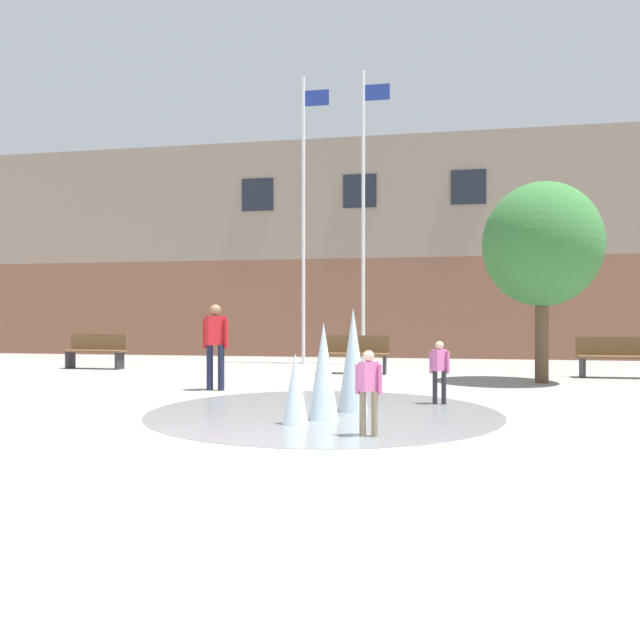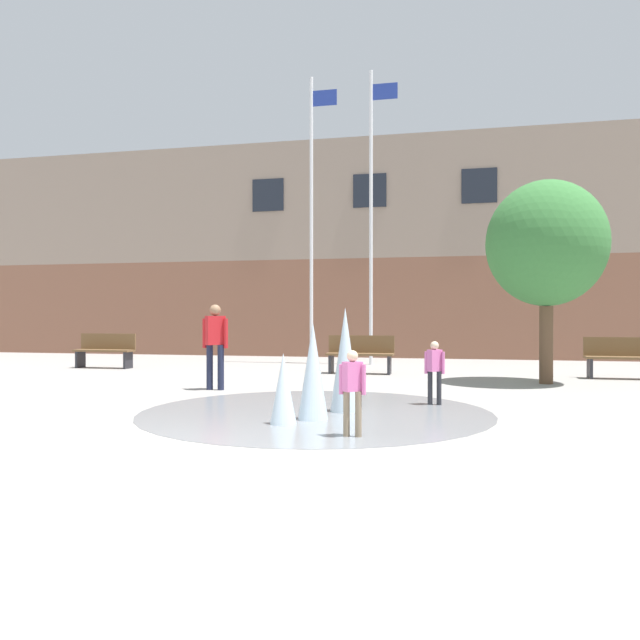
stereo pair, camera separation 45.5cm
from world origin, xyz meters
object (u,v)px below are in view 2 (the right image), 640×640
flagpole_right (372,209)px  street_tree_near_building (546,244)px  child_running (352,386)px  flagpole_left (312,212)px  park_bench_under_left_flagpole (360,354)px  child_in_fountain (435,368)px  park_bench_left_of_flagpoles (105,350)px  adult_watching (215,340)px  park_bench_center (623,357)px

flagpole_right → street_tree_near_building: 6.13m
child_running → flagpole_left: (-2.97, 10.59, 3.82)m
child_running → flagpole_right: flagpole_right is taller
park_bench_under_left_flagpole → child_in_fountain: (1.93, -4.97, 0.10)m
park_bench_left_of_flagpoles → adult_watching: (4.73, -3.99, 0.45)m
child_running → park_bench_left_of_flagpoles: bearing=-87.9°
flagpole_right → park_bench_center: bearing=-25.5°
park_bench_under_left_flagpole → child_running: bearing=-81.8°
adult_watching → street_tree_near_building: (6.16, 2.45, 1.90)m
park_bench_center → street_tree_near_building: (-1.79, -1.41, 2.36)m
park_bench_under_left_flagpole → adult_watching: 4.43m
child_running → flagpole_right: bearing=-126.6°
child_running → flagpole_left: 11.64m
adult_watching → flagpole_left: bearing=46.8°
park_bench_left_of_flagpoles → adult_watching: bearing=-40.2°
child_in_fountain → flagpole_right: size_ratio=0.12×
flagpole_left → flagpole_right: flagpole_right is taller
park_bench_left_of_flagpoles → child_running: 11.22m
park_bench_center → park_bench_under_left_flagpole: bearing=-179.9°
park_bench_center → child_in_fountain: (-3.89, -4.97, 0.10)m
park_bench_center → adult_watching: size_ratio=1.01×
park_bench_under_left_flagpole → park_bench_center: same height
park_bench_under_left_flagpole → street_tree_near_building: street_tree_near_building is taller
child_in_fountain → street_tree_near_building: street_tree_near_building is taller
child_running → adult_watching: size_ratio=0.62×
park_bench_under_left_flagpole → flagpole_left: (-1.85, 2.83, 3.91)m
park_bench_left_of_flagpoles → child_running: size_ratio=1.62×
park_bench_left_of_flagpoles → street_tree_near_building: 11.25m
park_bench_center → flagpole_right: 7.66m
flagpole_right → flagpole_left: bearing=180.0°
park_bench_under_left_flagpole → flagpole_left: size_ratio=0.19×
child_in_fountain → park_bench_left_of_flagpoles: bearing=-73.4°
child_in_fountain → flagpole_left: (-3.78, 7.80, 3.82)m
park_bench_left_of_flagpoles → flagpole_left: size_ratio=0.19×
park_bench_left_of_flagpoles → street_tree_near_building: size_ratio=0.39×
child_running → adult_watching: bearing=-93.5°
child_running → flagpole_right: 11.33m
park_bench_under_left_flagpole → child_in_fountain: child_in_fountain is taller
park_bench_under_left_flagpole → park_bench_left_of_flagpoles: bearing=178.9°
flagpole_right → park_bench_left_of_flagpoles: bearing=-158.2°
park_bench_center → child_running: size_ratio=1.62×
child_running → street_tree_near_building: size_ratio=0.24×
park_bench_left_of_flagpoles → park_bench_under_left_flagpole: bearing=-1.1°
park_bench_left_of_flagpoles → park_bench_center: 12.68m
park_bench_left_of_flagpoles → child_running: child_running is taller
child_running → child_in_fountain: 2.91m
child_running → child_in_fountain: size_ratio=1.00×
park_bench_under_left_flagpole → adult_watching: (-2.13, -3.86, 0.45)m
flagpole_left → park_bench_center: bearing=-20.2°
street_tree_near_building → flagpole_left: bearing=144.2°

